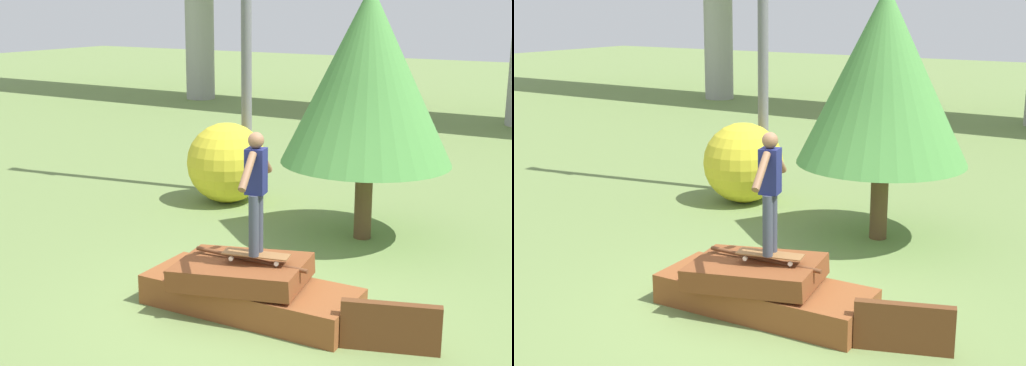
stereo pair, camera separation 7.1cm
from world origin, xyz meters
TOP-DOWN VIEW (x-y plane):
  - ground_plane at (0.00, 0.00)m, footprint 80.00×80.00m
  - scrap_pile at (-0.03, -0.02)m, footprint 2.67×1.30m
  - scrap_plank_loose at (1.83, -0.09)m, footprint 1.05×0.47m
  - skateboard at (0.12, -0.06)m, footprint 0.83×0.41m
  - skater at (0.12, -0.06)m, footprint 0.33×1.06m
  - tree_behind_right at (0.05, 3.30)m, footprint 2.64×2.64m
  - bush_yellow_flowering at (-2.97, 3.95)m, footprint 1.50×1.50m

SIDE VIEW (x-z plane):
  - ground_plane at x=0.00m, z-range 0.00..0.00m
  - scrap_plank_loose at x=1.83m, z-range 0.00..0.55m
  - scrap_pile at x=-0.03m, z-range -0.06..0.63m
  - bush_yellow_flowering at x=-2.97m, z-range 0.00..1.50m
  - skateboard at x=0.12m, z-range 0.72..0.81m
  - skater at x=0.12m, z-range 0.88..2.33m
  - tree_behind_right at x=0.05m, z-range 0.61..4.52m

